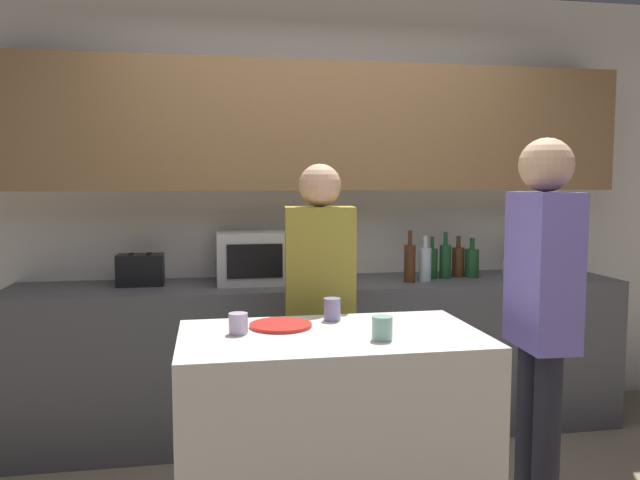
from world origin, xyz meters
The scene contains 18 objects.
back_wall centered at (0.00, 1.66, 1.54)m, with size 6.40×0.40×2.70m.
back_counter centered at (0.00, 1.39, 0.45)m, with size 3.60×0.62×0.91m.
kitchen_island centered at (-0.19, 0.19, 0.45)m, with size 1.20×0.68×0.90m.
microwave centered at (-0.36, 1.46, 1.06)m, with size 0.52×0.39×0.30m.
toaster centered at (-1.05, 1.46, 1.00)m, with size 0.26×0.16×0.18m.
potted_plant centered at (1.25, 1.46, 1.11)m, with size 0.14×0.14×0.39m.
bottle_0 centered at (0.50, 1.30, 1.03)m, with size 0.07×0.07×0.31m.
bottle_1 centered at (0.61, 1.33, 1.01)m, with size 0.08×0.08×0.27m.
bottle_2 centered at (0.69, 1.41, 1.01)m, with size 0.07×0.07×0.26m.
bottle_3 centered at (0.77, 1.40, 1.02)m, with size 0.07×0.07×0.29m.
bottle_4 centered at (0.87, 1.45, 1.01)m, with size 0.08×0.08×0.26m.
bottle_5 centered at (0.95, 1.41, 1.00)m, with size 0.09×0.09×0.25m.
plate_on_island centered at (-0.38, 0.32, 0.91)m, with size 0.26×0.26×0.01m.
cup_0 centered at (-0.56, 0.24, 0.94)m, with size 0.08×0.08×0.08m.
cup_1 centered at (-0.02, 0.04, 0.94)m, with size 0.08×0.08×0.09m.
cup_2 centered at (-0.14, 0.41, 0.95)m, with size 0.07×0.07×0.10m.
person_left centered at (-0.13, 0.79, 0.94)m, with size 0.36×0.22×1.59m.
person_center centered at (0.69, 0.14, 1.00)m, with size 0.22×0.35×1.68m.
Camera 1 is at (-0.67, -2.21, 1.50)m, focal length 35.00 mm.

